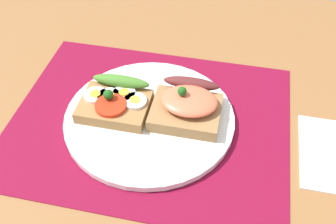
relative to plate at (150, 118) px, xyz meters
The scene contains 5 objects.
ground_plane 2.42cm from the plate, ahead, with size 120.00×90.00×3.20cm, color #915F35.
placemat 0.67cm from the plate, ahead, with size 43.82×34.93×0.30cm, color maroon.
plate is the anchor object (origin of this frame).
sandwich_egg_tomato 6.00cm from the plate, behind, with size 10.79×9.61×4.10cm.
sandwich_salmon 6.48cm from the plate, 15.55° to the left, with size 10.66×10.10×5.52cm.
Camera 1 is at (11.89, -41.40, 46.24)cm, focal length 42.20 mm.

